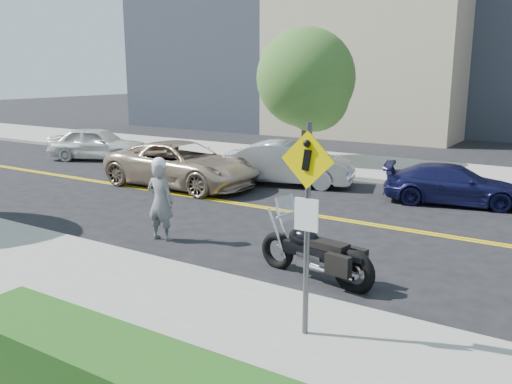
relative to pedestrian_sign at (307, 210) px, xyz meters
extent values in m
plane|color=black|center=(-4.20, 6.31, -1.96)|extent=(120.00, 120.00, 0.00)
cube|color=#9E9B91|center=(-4.20, -1.19, -1.89)|extent=(60.00, 5.00, 0.15)
cube|color=#9E9B91|center=(-4.20, 13.81, -1.89)|extent=(60.00, 5.00, 0.15)
cylinder|color=#4C4C51|center=(0.00, 0.01, -0.31)|extent=(0.08, 0.08, 3.00)
cube|color=#F9D800|center=(0.00, -0.02, 0.69)|extent=(0.78, 0.03, 0.78)
cube|color=white|center=(0.00, -0.02, -0.06)|extent=(0.35, 0.03, 0.45)
imported|color=#B6B7BB|center=(-5.02, 2.54, -1.06)|extent=(0.72, 0.53, 1.80)
sphere|color=white|center=(-5.02, 2.54, -0.21)|extent=(0.32, 0.32, 0.32)
imported|color=tan|center=(-8.42, 7.32, -1.21)|extent=(5.40, 2.54, 1.49)
imported|color=silver|center=(-15.10, 9.60, -1.25)|extent=(4.48, 3.22, 1.42)
imported|color=#B4B8BD|center=(-5.58, 9.48, -1.24)|extent=(4.64, 2.72, 1.44)
imported|color=#181949|center=(-0.23, 9.70, -1.39)|extent=(4.20, 2.47, 1.14)
cylinder|color=#382619|center=(-7.20, 13.76, 0.29)|extent=(0.29, 0.29, 4.49)
sphere|color=#35621F|center=(-7.20, 13.76, 1.55)|extent=(4.05, 4.05, 4.05)
camera|label=1|loc=(3.23, -6.33, 1.84)|focal=38.00mm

